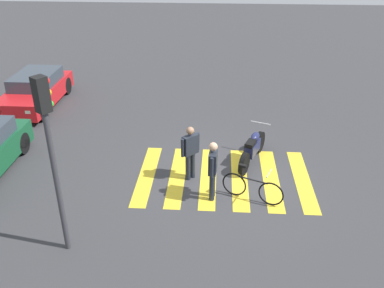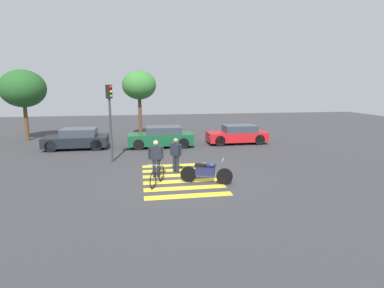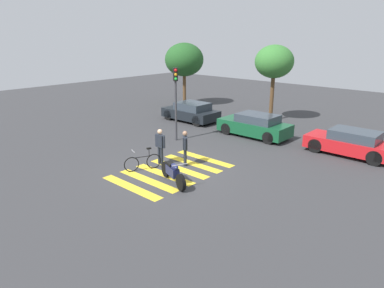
# 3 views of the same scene
# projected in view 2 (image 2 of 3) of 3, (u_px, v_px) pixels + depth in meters

# --- Properties ---
(ground_plane) EXTENTS (60.00, 60.00, 0.00)m
(ground_plane) POSITION_uv_depth(u_px,v_px,m) (181.00, 178.00, 13.63)
(ground_plane) COLOR #38383A
(police_motorcycle) EXTENTS (2.09, 1.02, 1.05)m
(police_motorcycle) POSITION_uv_depth(u_px,v_px,m) (206.00, 172.00, 12.86)
(police_motorcycle) COLOR black
(police_motorcycle) RESTS_ON ground_plane
(leaning_bicycle) EXTENTS (0.72, 1.58, 1.00)m
(leaning_bicycle) POSITION_uv_depth(u_px,v_px,m) (157.00, 176.00, 12.68)
(leaning_bicycle) COLOR black
(leaning_bicycle) RESTS_ON ground_plane
(officer_on_foot) EXTENTS (0.67, 0.23, 1.67)m
(officer_on_foot) POSITION_uv_depth(u_px,v_px,m) (156.00, 156.00, 13.59)
(officer_on_foot) COLOR #1E232D
(officer_on_foot) RESTS_ON ground_plane
(officer_by_motorcycle) EXTENTS (0.49, 0.49, 1.63)m
(officer_by_motorcycle) POSITION_uv_depth(u_px,v_px,m) (176.00, 153.00, 14.37)
(officer_by_motorcycle) COLOR #1E232D
(officer_by_motorcycle) RESTS_ON ground_plane
(crosswalk_stripes) EXTENTS (3.29, 4.95, 0.01)m
(crosswalk_stripes) POSITION_uv_depth(u_px,v_px,m) (181.00, 178.00, 13.62)
(crosswalk_stripes) COLOR yellow
(crosswalk_stripes) RESTS_ON ground_plane
(car_black_suv) EXTENTS (3.92, 1.90, 1.31)m
(car_black_suv) POSITION_uv_depth(u_px,v_px,m) (77.00, 139.00, 19.84)
(car_black_suv) COLOR black
(car_black_suv) RESTS_ON ground_plane
(car_green_compact) EXTENTS (4.21, 1.76, 1.36)m
(car_green_compact) POSITION_uv_depth(u_px,v_px,m) (161.00, 137.00, 20.40)
(car_green_compact) COLOR black
(car_green_compact) RESTS_ON ground_plane
(car_red_convertible) EXTENTS (4.11, 1.68, 1.30)m
(car_red_convertible) POSITION_uv_depth(u_px,v_px,m) (237.00, 135.00, 21.58)
(car_red_convertible) COLOR black
(car_red_convertible) RESTS_ON ground_plane
(traffic_light_pole) EXTENTS (0.35, 0.34, 4.05)m
(traffic_light_pole) POSITION_uv_depth(u_px,v_px,m) (110.00, 111.00, 16.00)
(traffic_light_pole) COLOR #38383D
(traffic_light_pole) RESTS_ON ground_plane
(street_tree_near) EXTENTS (3.16, 3.16, 5.13)m
(street_tree_near) POSITION_uv_depth(u_px,v_px,m) (23.00, 89.00, 22.21)
(street_tree_near) COLOR brown
(street_tree_near) RESTS_ON ground_plane
(street_tree_mid) EXTENTS (2.57, 2.57, 5.13)m
(street_tree_mid) POSITION_uv_depth(u_px,v_px,m) (139.00, 85.00, 23.53)
(street_tree_mid) COLOR brown
(street_tree_mid) RESTS_ON ground_plane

